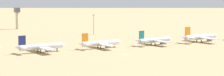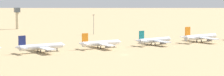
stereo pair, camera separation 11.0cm
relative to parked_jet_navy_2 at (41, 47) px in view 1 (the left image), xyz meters
The scene contains 7 objects.
ground 52.80m from the parked_jet_navy_2, 39.05° to the right, with size 4000.00×4000.00×0.00m, color tan.
parked_jet_navy_2 is the anchor object (origin of this frame).
parked_jet_orange_3 41.64m from the parked_jet_navy_2, ahead, with size 32.40×27.18×10.71m.
parked_jet_teal_4 83.25m from the parked_jet_navy_2, ahead, with size 32.65×27.72×10.79m.
parked_jet_orange_5 123.37m from the parked_jet_navy_2, ahead, with size 36.66×31.05×12.11m.
control_tower 179.15m from the parked_jet_navy_2, 78.10° to the left, with size 5.20×5.20×21.51m.
light_pole_west 119.05m from the parked_jet_navy_2, 47.96° to the left, with size 1.80×0.50×17.46m.
Camera 1 is at (-132.23, -229.04, 38.06)m, focal length 71.59 mm.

